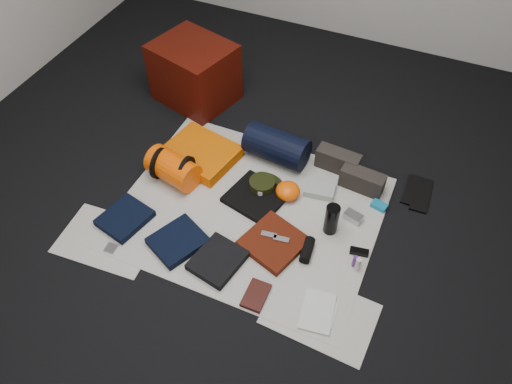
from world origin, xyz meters
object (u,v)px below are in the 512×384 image
at_px(stuff_sack, 173,168).
at_px(compact_camera, 353,217).
at_px(water_bottle, 332,219).
at_px(paperback_book, 256,295).
at_px(navy_duffel, 277,146).
at_px(sleeping_pad, 201,153).
at_px(red_cabinet, 195,73).

relative_size(stuff_sack, compact_camera, 3.00).
bearing_deg(water_bottle, stuff_sack, -179.62).
bearing_deg(stuff_sack, paperback_book, -34.81).
xyz_separation_m(navy_duffel, paperback_book, (0.31, -1.06, -0.10)).
xyz_separation_m(sleeping_pad, compact_camera, (1.13, -0.10, -0.02)).
bearing_deg(sleeping_pad, navy_duffel, 23.70).
bearing_deg(compact_camera, sleeping_pad, -169.66).
distance_m(navy_duffel, water_bottle, 0.71).
distance_m(red_cabinet, stuff_sack, 0.90).
bearing_deg(sleeping_pad, compact_camera, -5.07).
xyz_separation_m(sleeping_pad, water_bottle, (1.02, -0.24, 0.07)).
distance_m(red_cabinet, water_bottle, 1.61).
bearing_deg(water_bottle, sleeping_pad, 166.75).
bearing_deg(stuff_sack, water_bottle, 0.38).
relative_size(red_cabinet, water_bottle, 2.58).
height_order(stuff_sack, water_bottle, water_bottle).
bearing_deg(compact_camera, paperback_book, -98.98).
bearing_deg(paperback_book, water_bottle, 68.55).
xyz_separation_m(red_cabinet, stuff_sack, (0.28, -0.84, -0.13)).
xyz_separation_m(sleeping_pad, paperback_book, (0.79, -0.85, -0.03)).
distance_m(water_bottle, paperback_book, 0.66).
height_order(red_cabinet, paperback_book, red_cabinet).
height_order(red_cabinet, navy_duffel, red_cabinet).
relative_size(stuff_sack, paperback_book, 1.87).
bearing_deg(navy_duffel, compact_camera, -20.01).
bearing_deg(water_bottle, navy_duffel, 140.15).
bearing_deg(compact_camera, stuff_sack, -157.56).
distance_m(stuff_sack, navy_duffel, 0.72).
distance_m(navy_duffel, compact_camera, 0.72).
distance_m(sleeping_pad, navy_duffel, 0.53).
height_order(water_bottle, paperback_book, water_bottle).
height_order(stuff_sack, compact_camera, stuff_sack).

